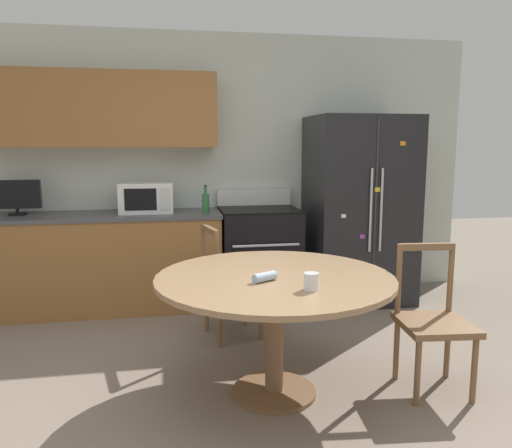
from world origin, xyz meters
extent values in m
plane|color=gray|center=(0.00, 0.00, 0.00)|extent=(14.00, 14.00, 0.00)
cube|color=silver|center=(0.00, 2.65, 1.30)|extent=(5.20, 0.10, 2.60)
cube|color=#936033|center=(-1.11, 2.43, 1.84)|extent=(2.17, 0.34, 0.68)
cube|color=#936033|center=(-1.11, 2.29, 0.43)|extent=(2.17, 0.62, 0.86)
cube|color=#4C4C51|center=(-1.11, 2.29, 0.88)|extent=(2.20, 0.64, 0.03)
cube|color=black|center=(1.35, 2.19, 0.90)|extent=(0.96, 0.77, 1.79)
cube|color=#333333|center=(1.35, 1.80, 0.90)|extent=(0.01, 0.01, 1.72)
cylinder|color=silver|center=(1.30, 1.79, 0.94)|extent=(0.02, 0.02, 0.75)
cylinder|color=silver|center=(1.40, 1.79, 0.94)|extent=(0.02, 0.02, 0.75)
cube|color=orange|center=(1.58, 1.80, 1.54)|extent=(0.05, 0.02, 0.04)
cube|color=white|center=(1.05, 1.80, 0.90)|extent=(0.04, 0.01, 0.03)
cube|color=purple|center=(1.23, 1.80, 0.70)|extent=(0.04, 0.02, 0.04)
cube|color=yellow|center=(1.36, 1.80, 1.13)|extent=(0.05, 0.01, 0.04)
cube|color=black|center=(0.37, 2.26, 0.45)|extent=(0.74, 0.64, 0.90)
cube|color=black|center=(0.37, 1.94, 0.36)|extent=(0.53, 0.01, 0.40)
cylinder|color=silver|center=(0.37, 1.91, 0.63)|extent=(0.61, 0.02, 0.02)
cube|color=black|center=(0.37, 2.26, 0.91)|extent=(0.74, 0.64, 0.02)
cube|color=white|center=(0.37, 2.55, 1.00)|extent=(0.74, 0.06, 0.16)
cube|color=white|center=(-0.69, 2.33, 1.04)|extent=(0.49, 0.35, 0.28)
cube|color=black|center=(-0.73, 2.15, 1.04)|extent=(0.28, 0.01, 0.20)
cube|color=silver|center=(-0.52, 2.15, 1.04)|extent=(0.10, 0.01, 0.20)
cylinder|color=black|center=(-1.82, 2.34, 0.91)|extent=(0.16, 0.16, 0.02)
cylinder|color=black|center=(-1.82, 2.34, 0.94)|extent=(0.03, 0.03, 0.04)
cube|color=black|center=(-1.82, 2.34, 1.09)|extent=(0.42, 0.05, 0.26)
cylinder|color=#2D6B38|center=(-0.15, 2.20, 0.99)|extent=(0.07, 0.07, 0.18)
cylinder|color=#2D6B38|center=(-0.15, 2.20, 1.11)|extent=(0.03, 0.03, 0.07)
cylinder|color=#262626|center=(-0.15, 2.20, 1.15)|extent=(0.03, 0.03, 0.01)
cylinder|color=#997551|center=(0.12, 0.43, 0.73)|extent=(1.43, 1.43, 0.03)
cylinder|color=brown|center=(0.12, 0.43, 0.37)|extent=(0.11, 0.11, 0.69)
cylinder|color=brown|center=(0.12, 0.43, 0.01)|extent=(0.52, 0.52, 0.03)
cube|color=brown|center=(1.10, 0.29, 0.43)|extent=(0.46, 0.46, 0.04)
cylinder|color=brown|center=(1.26, 0.11, 0.21)|extent=(0.04, 0.04, 0.41)
cylinder|color=brown|center=(0.92, 0.14, 0.21)|extent=(0.04, 0.04, 0.41)
cylinder|color=brown|center=(1.29, 0.45, 0.21)|extent=(0.04, 0.04, 0.41)
cylinder|color=brown|center=(0.95, 0.48, 0.21)|extent=(0.04, 0.04, 0.41)
cylinder|color=brown|center=(1.29, 0.47, 0.68)|extent=(0.04, 0.04, 0.45)
cylinder|color=brown|center=(0.95, 0.50, 0.68)|extent=(0.04, 0.04, 0.45)
cube|color=brown|center=(1.12, 0.48, 0.88)|extent=(0.35, 0.07, 0.04)
cube|color=brown|center=(0.00, 1.41, 0.43)|extent=(0.50, 0.50, 0.04)
cylinder|color=brown|center=(0.13, 1.62, 0.21)|extent=(0.04, 0.04, 0.41)
cylinder|color=brown|center=(0.20, 1.28, 0.21)|extent=(0.04, 0.04, 0.41)
cylinder|color=brown|center=(-0.21, 1.54, 0.21)|extent=(0.04, 0.04, 0.41)
cylinder|color=brown|center=(-0.13, 1.21, 0.21)|extent=(0.04, 0.04, 0.41)
cylinder|color=brown|center=(-0.22, 1.54, 0.68)|extent=(0.04, 0.04, 0.45)
cylinder|color=brown|center=(-0.15, 1.20, 0.68)|extent=(0.04, 0.04, 0.45)
cube|color=brown|center=(-0.19, 1.37, 0.88)|extent=(0.11, 0.34, 0.04)
cylinder|color=silver|center=(0.25, 0.10, 0.80)|extent=(0.08, 0.08, 0.09)
cylinder|color=beige|center=(0.25, 0.10, 0.78)|extent=(0.07, 0.07, 0.05)
cylinder|color=#A3BCDB|center=(0.04, 0.32, 0.78)|extent=(0.15, 0.12, 0.05)
camera|label=1|loc=(-0.50, -2.39, 1.52)|focal=35.00mm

